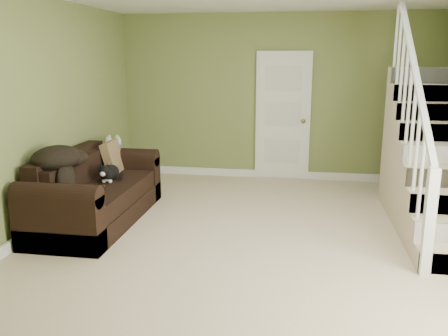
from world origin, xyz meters
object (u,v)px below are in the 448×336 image
(sofa, at_px, (94,195))
(cat, at_px, (109,173))
(banana, at_px, (96,189))
(side_table, at_px, (116,172))

(sofa, bearing_deg, cat, 57.20)
(banana, bearing_deg, cat, 55.56)
(sofa, distance_m, banana, 0.35)
(cat, bearing_deg, sofa, -125.48)
(side_table, distance_m, banana, 1.49)
(sofa, distance_m, cat, 0.32)
(sofa, xyz_separation_m, side_table, (-0.19, 1.17, -0.01))
(banana, bearing_deg, side_table, 64.78)
(side_table, height_order, banana, side_table)
(sofa, xyz_separation_m, cat, (0.12, 0.19, 0.23))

